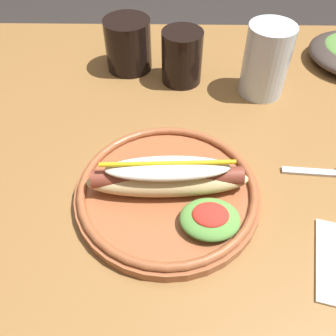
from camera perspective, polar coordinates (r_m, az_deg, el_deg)
The scene contains 7 objects.
ground_plane at distance 1.25m, azimuth 2.36°, elevation -21.69°, with size 8.00×8.00×0.00m, color #2D2826.
dining_table at distance 0.70m, azimuth 3.95°, elevation -2.86°, with size 1.19×0.84×0.74m.
hot_dog_plate at distance 0.52m, azimuth 0.28°, elevation -3.30°, with size 0.27×0.27×0.08m.
fork at distance 0.62m, azimuth 23.50°, elevation -0.73°, with size 0.12×0.03×0.00m.
soda_cup at distance 0.74m, azimuth 2.15°, elevation 16.73°, with size 0.08×0.08×0.10m, color black.
water_cup at distance 0.72m, azimuth 14.87°, elevation 15.67°, with size 0.08×0.08×0.13m, color silver.
extra_cup at distance 0.78m, azimuth -6.15°, elevation 18.38°, with size 0.09×0.09×0.10m, color black.
Camera 1 is at (-0.04, -0.44, 1.17)m, focal length 39.57 mm.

